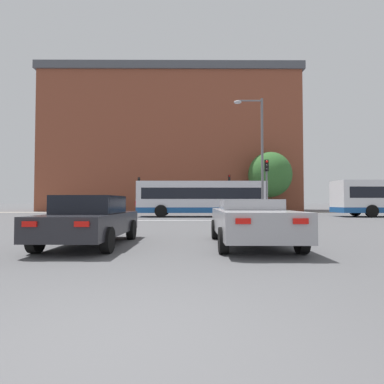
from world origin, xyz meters
name	(u,v)px	position (x,y,z in m)	size (l,w,h in m)	color
ground_plane	(125,342)	(0.00, 0.00, 0.00)	(400.00, 400.00, 0.00)	#545456
stop_line_strip	(182,220)	(0.00, 17.25, 0.00)	(8.36, 0.30, 0.01)	silver
far_pavement	(185,212)	(0.00, 32.29, 0.01)	(69.28, 2.50, 0.01)	gray
brick_civic_building	(172,145)	(-2.10, 41.44, 9.70)	(34.82, 13.21, 20.90)	brown
car_saloon_left	(91,220)	(-2.27, 5.89, 0.73)	(2.03, 4.36, 1.42)	#232328
car_roadster_right	(251,221)	(2.32, 5.91, 0.70)	(2.14, 4.69, 1.31)	#9E9EA3
bus_crossing_lead	(201,198)	(1.50, 22.31, 1.56)	(10.55, 2.64, 2.92)	silver
traffic_light_far_right	(229,187)	(5.08, 31.78, 2.92)	(0.26, 0.31, 4.36)	slate
traffic_light_near_right	(267,179)	(5.82, 17.72, 2.78)	(0.26, 0.31, 4.13)	slate
traffic_light_far_left	(139,189)	(-5.32, 31.46, 2.72)	(0.26, 0.31, 4.04)	slate
street_lamp_junction	(258,147)	(5.08, 17.09, 4.89)	(1.96, 0.36, 8.17)	slate
pedestrian_waiting	(254,204)	(7.96, 32.02, 0.96)	(0.45, 0.33, 1.65)	black
pedestrian_walking_east	(201,203)	(1.85, 31.87, 1.07)	(0.26, 0.41, 1.81)	#333851
pedestrian_walking_west	(136,205)	(-5.62, 31.55, 0.91)	(0.23, 0.40, 1.57)	brown
tree_by_building	(270,175)	(10.08, 32.85, 4.48)	(5.14, 5.14, 7.18)	#4C3823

